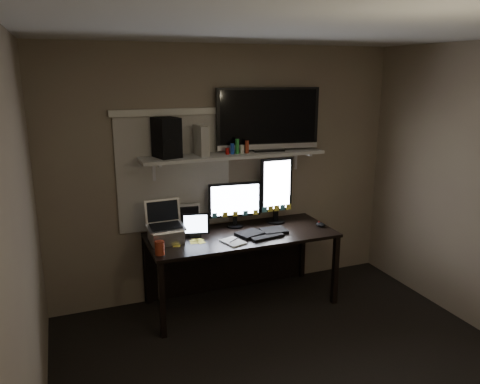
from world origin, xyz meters
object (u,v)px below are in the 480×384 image
desk (237,247)px  game_console (201,140)px  cup (160,248)px  tv (268,119)px  keyboard (262,232)px  laptop (166,223)px  speaker (166,138)px  mouse (321,224)px  tablet (195,225)px  monitor_landscape (235,205)px  monitor_portrait (276,190)px

desk → game_console: game_console is taller
cup → tv: tv is taller
keyboard → laptop: size_ratio=1.36×
tv → speaker: bearing=-171.7°
mouse → game_console: (-1.14, 0.30, 0.87)m
desk → laptop: size_ratio=4.88×
laptop → keyboard: bearing=-8.4°
speaker → laptop: bearing=-126.8°
keyboard → tablet: size_ratio=1.92×
monitor_landscape → tv: bearing=9.6°
desk → laptop: laptop is taller
tv → desk: bearing=-155.1°
mouse → cup: (-1.66, -0.15, 0.04)m
desk → game_console: size_ratio=6.42×
monitor_landscape → laptop: size_ratio=1.43×
desk → monitor_landscape: bearing=81.3°
monitor_landscape → tablet: size_ratio=2.02×
monitor_landscape → tv: (0.36, 0.02, 0.83)m
desk → mouse: (0.82, -0.21, 0.20)m
keyboard → monitor_portrait: bearing=36.5°
monitor_landscape → game_console: 0.74m
laptop → cup: laptop is taller
desk → tablet: tablet is taller
cup → speaker: bearing=67.2°
monitor_landscape → tablet: bearing=-157.0°
monitor_portrait → keyboard: monitor_portrait is taller
desk → mouse: mouse is taller
keyboard → mouse: mouse is taller
desk → laptop: bearing=-172.7°
tv → speaker: (-1.01, -0.01, -0.13)m
monitor_portrait → tablet: (-0.90, -0.12, -0.23)m
mouse → laptop: (-1.55, 0.12, 0.16)m
monitor_portrait → tablet: 0.93m
desk → speaker: 1.29m
keyboard → tv: (0.19, 0.31, 1.04)m
mouse → tv: size_ratio=0.11×
mouse → tv: (-0.45, 0.32, 1.04)m
mouse → laptop: 1.56m
monitor_portrait → keyboard: size_ratio=1.37×
keyboard → laptop: 0.93m
tablet → monitor_landscape: bearing=30.5°
tablet → game_console: bearing=61.8°
desk → tv: 1.29m
monitor_portrait → keyboard: 0.51m
mouse → speaker: speaker is taller
tv → game_console: 0.71m
monitor_portrait → desk: bearing=-170.9°
monitor_landscape → monitor_portrait: size_ratio=0.77×
desk → monitor_portrait: bearing=10.0°
laptop → monitor_portrait: bearing=6.8°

